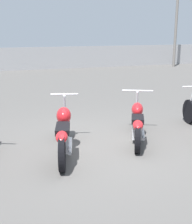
# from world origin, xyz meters

# --- Properties ---
(ground_plane) EXTENTS (60.00, 60.00, 0.00)m
(ground_plane) POSITION_xyz_m (0.00, 0.00, 0.00)
(ground_plane) COLOR #514F4C
(fence_back) EXTENTS (40.00, 0.04, 1.28)m
(fence_back) POSITION_xyz_m (0.00, 12.66, 0.64)
(fence_back) COLOR gray
(fence_back) RESTS_ON ground_plane
(motorcycle_slot_2) EXTENTS (0.79, 2.19, 1.01)m
(motorcycle_slot_2) POSITION_xyz_m (-0.76, -0.09, 0.43)
(motorcycle_slot_2) COLOR black
(motorcycle_slot_2) RESTS_ON ground_plane
(motorcycle_slot_3) EXTENTS (1.05, 1.89, 0.96)m
(motorcycle_slot_3) POSITION_xyz_m (0.85, 0.13, 0.40)
(motorcycle_slot_3) COLOR black
(motorcycle_slot_3) RESTS_ON ground_plane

